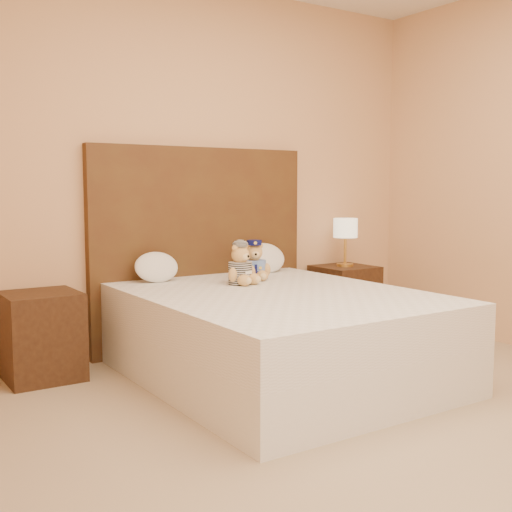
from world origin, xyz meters
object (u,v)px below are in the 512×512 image
Objects in this scene: lamp at (345,230)px; pillow_left at (156,266)px; nightstand_left at (42,336)px; teddy_prisoner at (240,264)px; teddy_police at (254,260)px; pillow_right at (265,257)px; bed at (278,335)px; nightstand_right at (344,299)px.

lamp is 1.71m from pillow_left.
lamp is at bearing -1.01° from pillow_left.
nightstand_left is 1.35m from teddy_prisoner.
nightstand_left is 1.98× the size of teddy_police.
lamp is 1.14× the size of pillow_right.
pillow_right is (0.48, 0.41, -0.02)m from teddy_prisoner.
lamp is at bearing 32.62° from bed.
teddy_police reaches higher than pillow_left.
bed is at bearing -32.62° from nightstand_left.
teddy_prisoner is (-1.27, -0.38, -0.16)m from lamp.
bed is 5.71× the size of pillow_right.
pillow_right reaches higher than nightstand_left.
pillow_left is 0.91m from pillow_right.
teddy_police is at bearing -166.83° from lamp.
teddy_prisoner is (-0.02, 0.42, 0.41)m from bed.
nightstand_left is (-1.25, 0.80, -0.00)m from bed.
nightstand_left is 1.00× the size of nightstand_right.
teddy_police reaches higher than nightstand_right.
pillow_right is (0.91, 0.00, 0.01)m from pillow_left.
nightstand_left is at bearing 149.15° from teddy_prisoner.
teddy_prisoner is 0.80× the size of pillow_right.
teddy_police is 0.69m from pillow_left.
pillow_right reaches higher than pillow_left.
nightstand_right is 0.57m from lamp.
pillow_left is (-0.63, 0.28, -0.03)m from teddy_police.
teddy_police and teddy_prisoner have the same top height.
teddy_prisoner is 0.60m from pillow_left.
bed is at bearing -83.95° from teddy_police.
teddy_police is at bearing -166.83° from nightstand_right.
teddy_police is 0.40m from pillow_right.
lamp is at bearing 3.23° from teddy_prisoner.
lamp is (-0.00, 0.00, 0.57)m from nightstand_right.
nightstand_right is (2.50, 0.00, 0.00)m from nightstand_left.
lamp is 1.11m from teddy_police.
teddy_police is 0.87× the size of pillow_left.
bed is 1.02m from pillow_left.
teddy_prisoner is at bearing -17.28° from nightstand_left.
nightstand_left is 1.38× the size of lamp.
pillow_right is (1.71, 0.03, 0.40)m from nightstand_left.
pillow_left is at bearing 118.30° from bed.
teddy_police is at bearing -9.91° from nightstand_left.
teddy_prisoner is (1.23, -0.38, 0.41)m from nightstand_left.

